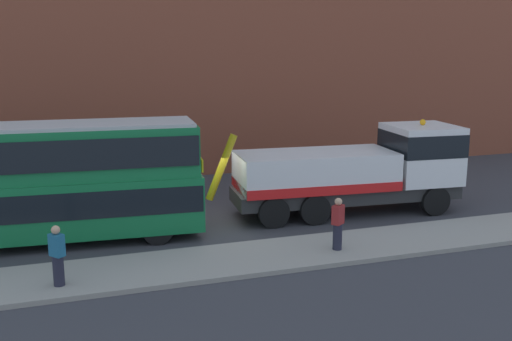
{
  "coord_description": "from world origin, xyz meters",
  "views": [
    {
      "loc": [
        -5.43,
        -21.08,
        6.7
      ],
      "look_at": [
        1.5,
        -0.37,
        2.0
      ],
      "focal_mm": 42.08,
      "sensor_mm": 36.0,
      "label": 1
    }
  ],
  "objects_px": {
    "recovery_tow_truck": "(358,169)",
    "double_decker_bus": "(35,179)",
    "pedestrian_onlooker": "(58,256)",
    "pedestrian_bystander": "(338,224)"
  },
  "relations": [
    {
      "from": "recovery_tow_truck",
      "to": "double_decker_bus",
      "type": "distance_m",
      "value": 12.01
    },
    {
      "from": "recovery_tow_truck",
      "to": "double_decker_bus",
      "type": "bearing_deg",
      "value": -175.91
    },
    {
      "from": "double_decker_bus",
      "to": "pedestrian_onlooker",
      "type": "bearing_deg",
      "value": -77.94
    },
    {
      "from": "recovery_tow_truck",
      "to": "pedestrian_bystander",
      "type": "distance_m",
      "value": 5.06
    },
    {
      "from": "pedestrian_bystander",
      "to": "pedestrian_onlooker",
      "type": "bearing_deg",
      "value": 56.73
    },
    {
      "from": "pedestrian_onlooker",
      "to": "double_decker_bus",
      "type": "bearing_deg",
      "value": 60.19
    },
    {
      "from": "recovery_tow_truck",
      "to": "pedestrian_onlooker",
      "type": "relative_size",
      "value": 5.98
    },
    {
      "from": "pedestrian_onlooker",
      "to": "pedestrian_bystander",
      "type": "bearing_deg",
      "value": -36.11
    },
    {
      "from": "double_decker_bus",
      "to": "pedestrian_bystander",
      "type": "distance_m",
      "value": 10.1
    },
    {
      "from": "pedestrian_bystander",
      "to": "recovery_tow_truck",
      "type": "bearing_deg",
      "value": -69.75
    }
  ]
}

